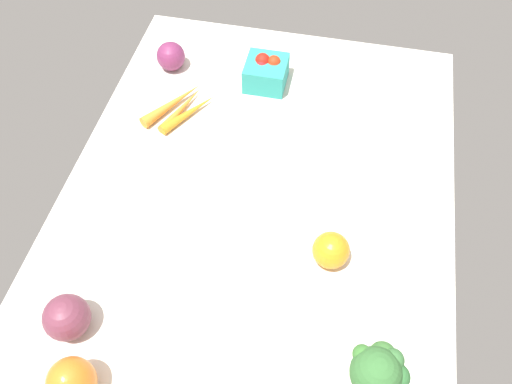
% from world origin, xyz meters
% --- Properties ---
extents(tablecloth, '(1.04, 0.76, 0.02)m').
position_xyz_m(tablecloth, '(0.00, 0.00, 0.01)').
color(tablecloth, silver).
rests_on(tablecloth, ground).
extents(red_onion_near_basket, '(0.08, 0.08, 0.08)m').
position_xyz_m(red_onion_near_basket, '(-0.32, 0.24, 0.06)').
color(red_onion_near_basket, brown).
rests_on(red_onion_near_basket, tablecloth).
extents(berry_basket, '(0.09, 0.09, 0.07)m').
position_xyz_m(berry_basket, '(0.33, 0.05, 0.05)').
color(berry_basket, teal).
rests_on(berry_basket, tablecloth).
extents(bell_pepper_orange, '(0.09, 0.09, 0.09)m').
position_xyz_m(bell_pepper_orange, '(-0.41, 0.19, 0.06)').
color(bell_pepper_orange, orange).
rests_on(bell_pepper_orange, tablecloth).
extents(red_onion_center, '(0.07, 0.07, 0.07)m').
position_xyz_m(red_onion_center, '(0.33, 0.27, 0.05)').
color(red_onion_center, '#772B55').
rests_on(red_onion_center, tablecloth).
extents(carrot_bunch, '(0.17, 0.15, 0.03)m').
position_xyz_m(carrot_bunch, '(0.20, 0.21, 0.03)').
color(carrot_bunch, orange).
rests_on(carrot_bunch, tablecloth).
extents(heirloom_tomato_orange, '(0.07, 0.07, 0.07)m').
position_xyz_m(heirloom_tomato_orange, '(-0.11, -0.16, 0.05)').
color(heirloom_tomato_orange, orange).
rests_on(heirloom_tomato_orange, tablecloth).
extents(broccoli_head, '(0.10, 0.09, 0.10)m').
position_xyz_m(broccoli_head, '(-0.31, -0.25, 0.08)').
color(broccoli_head, '#9AC784').
rests_on(broccoli_head, tablecloth).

